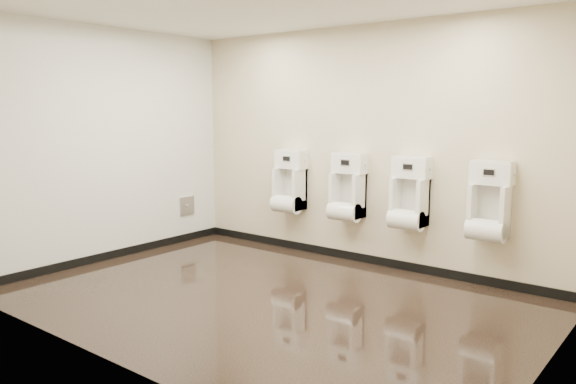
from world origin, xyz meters
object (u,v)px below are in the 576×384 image
at_px(urinal_1, 347,192).
at_px(urinal_2, 409,199).
at_px(urinal_0, 289,186).
at_px(urinal_3, 489,207).
at_px(access_panel, 187,206).

xyz_separation_m(urinal_1, urinal_2, (0.80, 0.00, 0.00)).
distance_m(urinal_0, urinal_3, 2.55).
xyz_separation_m(access_panel, urinal_3, (4.04, 0.41, 0.35)).
xyz_separation_m(access_panel, urinal_1, (2.37, 0.41, 0.35)).
bearing_deg(urinal_2, access_panel, -172.62).
relative_size(access_panel, urinal_3, 0.32).
xyz_separation_m(access_panel, urinal_2, (3.16, 0.41, 0.35)).
distance_m(urinal_1, urinal_2, 0.80).
xyz_separation_m(urinal_0, urinal_1, (0.87, 0.00, 0.00)).
distance_m(urinal_0, urinal_2, 1.67).
xyz_separation_m(urinal_2, urinal_3, (0.87, 0.00, 0.00)).
height_order(urinal_1, urinal_2, same).
height_order(access_panel, urinal_2, urinal_2).
bearing_deg(urinal_2, urinal_0, 180.00).
height_order(access_panel, urinal_1, urinal_1).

